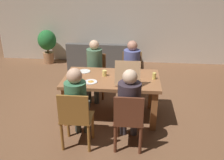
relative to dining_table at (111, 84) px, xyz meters
name	(u,v)px	position (x,y,z in m)	size (l,w,h in m)	color
ground_plane	(111,115)	(0.00, 0.00, -0.63)	(20.00, 20.00, 0.00)	brown
back_wall	(122,11)	(0.00, 3.10, 0.81)	(7.25, 0.12, 2.88)	beige
dining_table	(111,84)	(0.00, 0.00, 0.00)	(1.63, 0.93, 0.75)	#975F3A
chair_0	(96,73)	(-0.42, 0.87, -0.15)	(0.42, 0.43, 0.85)	brown
person_0	(94,65)	(-0.42, 0.71, 0.07)	(0.31, 0.54, 1.19)	#384040
chair_1	(131,71)	(0.33, 0.95, -0.12)	(0.42, 0.44, 0.89)	#9D6429
person_1	(132,65)	(0.33, 0.79, 0.07)	(0.33, 0.55, 1.18)	#3A3240
chair_2	(76,118)	(-0.42, -0.94, -0.13)	(0.45, 0.39, 0.90)	olive
person_2	(77,100)	(-0.42, -0.79, 0.09)	(0.30, 0.52, 1.22)	#3B3F36
chair_3	(128,120)	(0.33, -0.89, -0.15)	(0.42, 0.43, 0.90)	brown
person_3	(129,101)	(0.33, -0.76, 0.09)	(0.32, 0.48, 1.21)	#423E49
pizza_box_0	(128,78)	(0.28, -0.13, 0.18)	(0.40, 0.49, 0.41)	tan
plate_0	(84,71)	(-0.51, 0.23, 0.12)	(0.22, 0.22, 0.01)	white
plate_1	(91,82)	(-0.32, -0.23, 0.13)	(0.21, 0.21, 0.03)	white
drinking_glass_0	(154,76)	(0.72, 0.01, 0.17)	(0.06, 0.06, 0.11)	#E2CC5E
drinking_glass_1	(126,68)	(0.24, 0.32, 0.19)	(0.07, 0.07, 0.15)	#E2C05C
drinking_glass_2	(104,73)	(-0.13, 0.07, 0.17)	(0.08, 0.08, 0.10)	#E1C965
couch	(102,59)	(-0.48, 2.40, -0.36)	(1.73, 0.91, 0.76)	#53524F
potted_plant	(47,43)	(-2.08, 2.72, -0.04)	(0.51, 0.51, 0.95)	#AC774F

